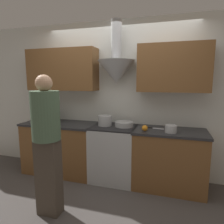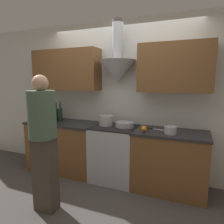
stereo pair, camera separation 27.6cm
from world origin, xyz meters
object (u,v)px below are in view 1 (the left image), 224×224
at_px(mixing_bowl, 124,124).
at_px(orange_fruit, 145,128).
at_px(stove_range, 114,153).
at_px(person_foreground_left, 47,140).
at_px(wine_bottle_5, 57,114).
at_px(wine_bottle_3, 48,114).
at_px(wine_bottle_1, 38,114).
at_px(saucepan, 171,129).
at_px(wine_bottle_2, 43,115).
at_px(wine_bottle_4, 52,114).
at_px(stock_pot, 105,121).
at_px(wine_bottle_0, 34,114).

bearing_deg(mixing_bowl, orange_fruit, -28.28).
relative_size(stove_range, mixing_bowl, 3.04).
relative_size(orange_fruit, person_foreground_left, 0.05).
relative_size(stove_range, wine_bottle_5, 2.51).
relative_size(wine_bottle_3, mixing_bowl, 1.12).
bearing_deg(wine_bottle_1, mixing_bowl, 1.24).
xyz_separation_m(wine_bottle_3, person_foreground_left, (0.71, -1.06, -0.09)).
height_order(saucepan, person_foreground_left, person_foreground_left).
bearing_deg(saucepan, wine_bottle_2, 176.28).
relative_size(stove_range, wine_bottle_4, 2.63).
bearing_deg(wine_bottle_5, wine_bottle_3, -177.71).
bearing_deg(wine_bottle_2, wine_bottle_3, -6.58).
bearing_deg(wine_bottle_4, saucepan, -4.04).
distance_m(wine_bottle_2, saucepan, 2.20).
height_order(wine_bottle_5, saucepan, wine_bottle_5).
distance_m(wine_bottle_5, stock_pot, 0.89).
bearing_deg(orange_fruit, person_foreground_left, -138.48).
bearing_deg(wine_bottle_2, mixing_bowl, 1.00).
bearing_deg(wine_bottle_0, wine_bottle_4, -1.19).
xyz_separation_m(stove_range, wine_bottle_0, (-1.52, 0.03, 0.57)).
relative_size(stove_range, saucepan, 5.31).
bearing_deg(wine_bottle_3, wine_bottle_1, 179.33).
bearing_deg(saucepan, mixing_bowl, 166.82).
xyz_separation_m(wine_bottle_0, orange_fruit, (2.03, -0.17, -0.09)).
relative_size(wine_bottle_2, person_foreground_left, 0.19).
xyz_separation_m(stock_pot, mixing_bowl, (0.32, 0.02, -0.04)).
xyz_separation_m(wine_bottle_5, stock_pot, (0.89, 0.01, -0.06)).
bearing_deg(wine_bottle_0, orange_fruit, -4.83).
height_order(wine_bottle_4, wine_bottle_5, wine_bottle_5).
distance_m(wine_bottle_2, wine_bottle_5, 0.27).
distance_m(stove_range, saucepan, 1.02).
distance_m(stove_range, wine_bottle_1, 1.53).
relative_size(mixing_bowl, saucepan, 1.75).
bearing_deg(wine_bottle_0, wine_bottle_2, -2.04).
bearing_deg(stove_range, mixing_bowl, 16.00).
xyz_separation_m(wine_bottle_1, person_foreground_left, (0.91, -1.06, -0.09)).
xyz_separation_m(wine_bottle_4, wine_bottle_5, (0.09, -0.00, 0.01)).
height_order(stove_range, saucepan, saucepan).
bearing_deg(wine_bottle_5, mixing_bowl, 1.40).
bearing_deg(wine_bottle_1, stove_range, -0.44).
height_order(wine_bottle_2, wine_bottle_4, wine_bottle_4).
distance_m(wine_bottle_1, stock_pot, 1.26).
bearing_deg(stock_pot, wine_bottle_3, -179.01).
relative_size(wine_bottle_1, stock_pot, 1.45).
relative_size(wine_bottle_1, person_foreground_left, 0.19).
distance_m(stock_pot, saucepan, 1.05).
height_order(stove_range, stock_pot, stock_pot).
bearing_deg(wine_bottle_4, stove_range, -0.94).
bearing_deg(saucepan, wine_bottle_4, 175.96).
distance_m(wine_bottle_5, saucepan, 1.93).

